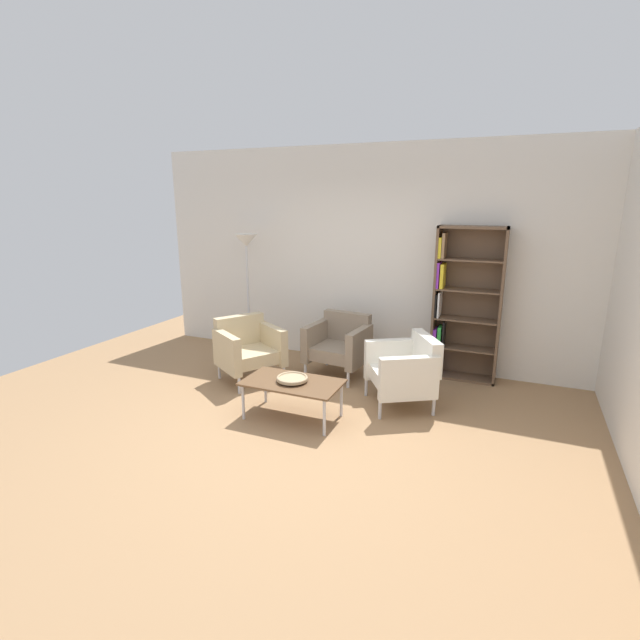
{
  "coord_description": "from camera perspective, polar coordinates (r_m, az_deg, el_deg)",
  "views": [
    {
      "loc": [
        1.82,
        -3.61,
        2.19
      ],
      "look_at": [
        -0.07,
        0.84,
        0.95
      ],
      "focal_mm": 26.23,
      "sensor_mm": 36.0,
      "label": 1
    }
  ],
  "objects": [
    {
      "name": "ground_plane",
      "position": [
        4.6,
        -3.37,
        -14.09
      ],
      "size": [
        8.32,
        8.32,
        0.0
      ],
      "primitive_type": "plane",
      "color": "#9E7751"
    },
    {
      "name": "plaster_back_panel",
      "position": [
        6.38,
        6.39,
        7.64
      ],
      "size": [
        6.4,
        0.12,
        2.9
      ],
      "primitive_type": "cube",
      "color": "silver",
      "rests_on": "ground_plane"
    },
    {
      "name": "floor_lamp_torchiere",
      "position": [
        6.68,
        -8.94,
        7.84
      ],
      "size": [
        0.32,
        0.32,
        1.74
      ],
      "color": "silver",
      "rests_on": "ground_plane"
    },
    {
      "name": "coffee_table_low",
      "position": [
        4.82,
        -3.4,
        -7.85
      ],
      "size": [
        1.0,
        0.56,
        0.4
      ],
      "color": "brown",
      "rests_on": "ground_plane"
    },
    {
      "name": "armchair_near_window",
      "position": [
        5.89,
        -8.79,
        -3.34
      ],
      "size": [
        0.92,
        0.94,
        0.78
      ],
      "rotation": [
        0.0,
        0.0,
        1.01
      ],
      "color": "#C6B289",
      "rests_on": "ground_plane"
    },
    {
      "name": "armchair_spare_guest",
      "position": [
        5.18,
        10.37,
        -5.92
      ],
      "size": [
        0.92,
        0.94,
        0.78
      ],
      "rotation": [
        0.0,
        0.0,
        -1.03
      ],
      "color": "white",
      "rests_on": "ground_plane"
    },
    {
      "name": "armchair_by_bookshelf",
      "position": [
        5.99,
        2.38,
        -2.87
      ],
      "size": [
        0.78,
        0.73,
        0.78
      ],
      "rotation": [
        0.0,
        0.0,
        -0.1
      ],
      "color": "gray",
      "rests_on": "ground_plane"
    },
    {
      "name": "bookshelf_tall",
      "position": [
        6.03,
        16.94,
        1.71
      ],
      "size": [
        0.8,
        0.3,
        1.9
      ],
      "color": "brown",
      "rests_on": "ground_plane"
    },
    {
      "name": "decorative_bowl",
      "position": [
        4.8,
        -3.41,
        -7.12
      ],
      "size": [
        0.32,
        0.32,
        0.05
      ],
      "color": "tan",
      "rests_on": "coffee_table_low"
    }
  ]
}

